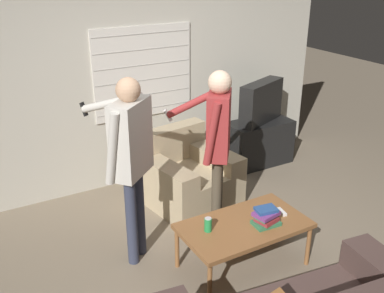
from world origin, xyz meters
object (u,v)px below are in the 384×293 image
tv (261,102)px  book_stack (266,217)px  coffee_table (244,228)px  person_right_standing (217,134)px  soda_can (208,225)px  person_left_standing (130,149)px  armchair_beige (186,176)px  spare_remote (282,212)px

tv → book_stack: tv is taller
coffee_table → person_right_standing: 0.90m
book_stack → soda_can: 0.52m
person_left_standing → person_right_standing: person_left_standing is taller
armchair_beige → tv: (1.33, 0.40, 0.55)m
coffee_table → tv: bearing=49.2°
spare_remote → tv: bearing=67.7°
armchair_beige → book_stack: armchair_beige is taller
coffee_table → spare_remote: spare_remote is taller
book_stack → soda_can: size_ratio=1.94×
coffee_table → soda_can: size_ratio=8.94×
soda_can → person_right_standing: bearing=51.9°
armchair_beige → person_right_standing: 1.02m
coffee_table → spare_remote: (0.40, -0.02, 0.05)m
tv → soda_can: bearing=20.3°
person_right_standing → book_stack: person_right_standing is taller
coffee_table → tv: (1.47, 1.70, 0.46)m
coffee_table → book_stack: 0.22m
armchair_beige → soda_can: armchair_beige is taller
armchair_beige → book_stack: bearing=81.6°
person_right_standing → book_stack: (0.06, -0.72, -0.54)m
armchair_beige → book_stack: 1.42m
armchair_beige → person_left_standing: size_ratio=0.61×
coffee_table → book_stack: bearing=-31.5°
soda_can → spare_remote: (0.74, -0.09, -0.05)m
coffee_table → person_left_standing: 1.21m
person_right_standing → person_left_standing: bearing=128.6°
person_right_standing → spare_remote: person_right_standing is taller
person_right_standing → book_stack: 0.90m
spare_remote → armchair_beige: bearing=110.8°
tv → book_stack: size_ratio=3.17×
tv → spare_remote: (-1.07, -1.73, -0.40)m
person_right_standing → soda_can: person_right_standing is taller
coffee_table → book_stack: book_stack is taller
armchair_beige → soda_can: bearing=59.8°
person_right_standing → spare_remote: 0.93m
coffee_table → soda_can: bearing=168.9°
armchair_beige → coffee_table: armchair_beige is taller
armchair_beige → tv: 1.50m
book_stack → spare_remote: 0.26m
armchair_beige → spare_remote: (0.27, -1.32, 0.15)m
coffee_table → tv: 2.30m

